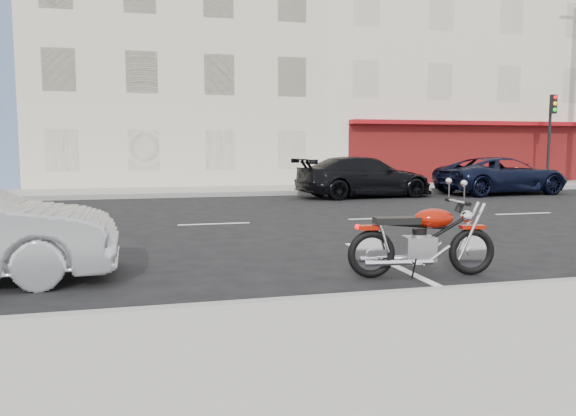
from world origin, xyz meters
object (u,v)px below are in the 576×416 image
traffic_light (551,128)px  car_far (364,177)px  motorcycle (474,241)px  suv_far (502,176)px  fire_hydrant (516,175)px

traffic_light → car_far: size_ratio=0.79×
traffic_light → motorcycle: 19.22m
traffic_light → car_far: bearing=-164.3°
motorcycle → car_far: car_far is taller
suv_far → car_far: size_ratio=1.02×
fire_hydrant → motorcycle: bearing=-127.9°
fire_hydrant → suv_far: suv_far is taller
fire_hydrant → car_far: car_far is taller
fire_hydrant → motorcycle: size_ratio=0.36×
suv_far → fire_hydrant: bearing=-48.3°
fire_hydrant → motorcycle: (-11.23, -14.41, -0.07)m
car_far → suv_far: bearing=-95.6°
fire_hydrant → car_far: bearing=-160.5°
traffic_light → suv_far: size_ratio=0.78×
motorcycle → suv_far: size_ratio=0.41×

